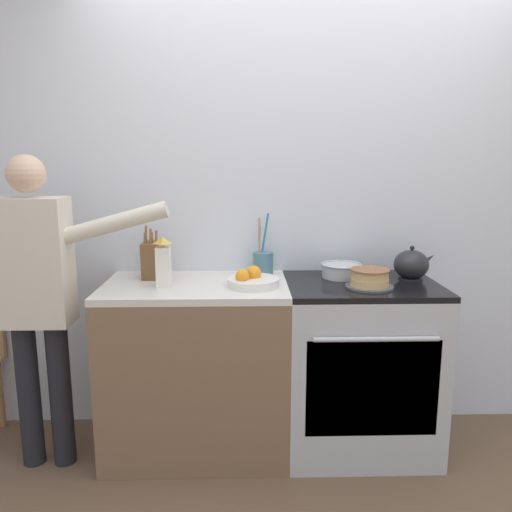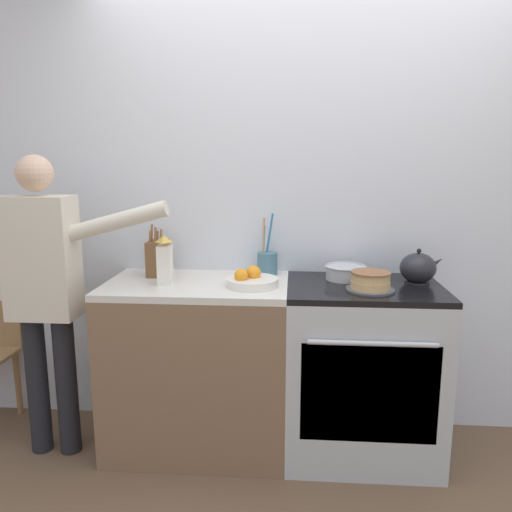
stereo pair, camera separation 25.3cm
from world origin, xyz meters
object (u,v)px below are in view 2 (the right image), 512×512
at_px(tea_kettle, 418,268).
at_px(mixing_bowl, 346,272).
at_px(knife_block, 158,258).
at_px(fruit_bowl, 252,281).
at_px(layer_cake, 370,282).
at_px(utensil_crock, 267,262).
at_px(milk_carton, 165,261).
at_px(stove_range, 361,370).
at_px(person_baker, 45,282).

distance_m(tea_kettle, mixing_bowl, 0.37).
distance_m(knife_block, fruit_bowl, 0.58).
bearing_deg(knife_block, layer_cake, -12.40).
distance_m(utensil_crock, milk_carton, 0.58).
distance_m(stove_range, person_baker, 1.70).
bearing_deg(tea_kettle, layer_cake, -146.24).
xyz_separation_m(layer_cake, person_baker, (-1.64, -0.03, -0.03)).
xyz_separation_m(utensil_crock, fruit_bowl, (-0.06, -0.27, -0.04)).
height_order(knife_block, utensil_crock, utensil_crock).
height_order(stove_range, milk_carton, milk_carton).
distance_m(layer_cake, mixing_bowl, 0.25).
bearing_deg(milk_carton, knife_block, 114.17).
bearing_deg(person_baker, tea_kettle, -3.47).
bearing_deg(mixing_bowl, person_baker, -170.77).
relative_size(tea_kettle, person_baker, 0.14).
bearing_deg(person_baker, milk_carton, -2.76).
distance_m(tea_kettle, utensil_crock, 0.81).
bearing_deg(person_baker, utensil_crock, 7.14).
distance_m(stove_range, utensil_crock, 0.77).
height_order(mixing_bowl, person_baker, person_baker).
xyz_separation_m(tea_kettle, knife_block, (-1.40, 0.07, 0.02)).
bearing_deg(stove_range, mixing_bowl, 124.70).
distance_m(tea_kettle, fruit_bowl, 0.87).
height_order(stove_range, utensil_crock, utensil_crock).
height_order(mixing_bowl, utensil_crock, utensil_crock).
distance_m(mixing_bowl, knife_block, 1.03).
distance_m(layer_cake, person_baker, 1.64).
bearing_deg(person_baker, layer_cake, -8.75).
distance_m(layer_cake, fruit_bowl, 0.59).
height_order(stove_range, person_baker, person_baker).
distance_m(stove_range, knife_block, 1.25).
bearing_deg(mixing_bowl, utensil_crock, 168.54).
relative_size(tea_kettle, utensil_crock, 0.66).
bearing_deg(utensil_crock, layer_cake, -30.73).
bearing_deg(tea_kettle, utensil_crock, 170.70).
height_order(knife_block, person_baker, person_baker).
xyz_separation_m(layer_cake, tea_kettle, (0.27, 0.18, 0.03)).
bearing_deg(milk_carton, stove_range, 2.99).
relative_size(fruit_bowl, milk_carton, 1.04).
xyz_separation_m(layer_cake, knife_block, (-1.12, 0.25, 0.05)).
height_order(tea_kettle, milk_carton, milk_carton).
bearing_deg(milk_carton, utensil_crock, 27.31).
xyz_separation_m(mixing_bowl, fruit_bowl, (-0.49, -0.19, -0.01)).
bearing_deg(person_baker, knife_block, 18.20).
relative_size(knife_block, milk_carton, 1.12).
distance_m(stove_range, fruit_bowl, 0.76).
bearing_deg(layer_cake, person_baker, -179.11).
relative_size(mixing_bowl, fruit_bowl, 0.84).
relative_size(mixing_bowl, milk_carton, 0.87).
xyz_separation_m(stove_range, person_baker, (-1.63, -0.13, 0.48)).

